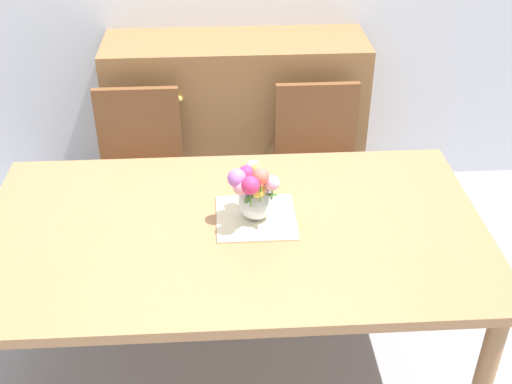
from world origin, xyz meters
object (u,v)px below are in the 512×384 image
object	(u,v)px
chair_left	(140,167)
dresser	(237,125)
dining_table	(234,243)
chair_right	(317,161)
flower_vase	(254,192)

from	to	relation	value
chair_left	dresser	distance (m)	0.68
dining_table	chair_left	world-z (taller)	chair_left
dining_table	chair_left	bearing A→B (deg)	117.29
dresser	dining_table	bearing A→B (deg)	-92.37
chair_right	dresser	xyz separation A→B (m)	(-0.39, 0.46, -0.02)
chair_right	flower_vase	distance (m)	0.99
chair_left	flower_vase	xyz separation A→B (m)	(0.53, -0.84, 0.38)
chair_right	flower_vase	xyz separation A→B (m)	(-0.37, -0.84, 0.38)
dining_table	chair_left	distance (m)	1.00
dining_table	chair_right	size ratio (longest dim) A/B	2.10
chair_left	dresser	xyz separation A→B (m)	(0.51, 0.46, -0.02)
chair_left	dining_table	bearing A→B (deg)	117.29
flower_vase	dining_table	bearing A→B (deg)	-156.23
chair_left	dresser	world-z (taller)	dresser
chair_right	dresser	bearing A→B (deg)	-49.22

